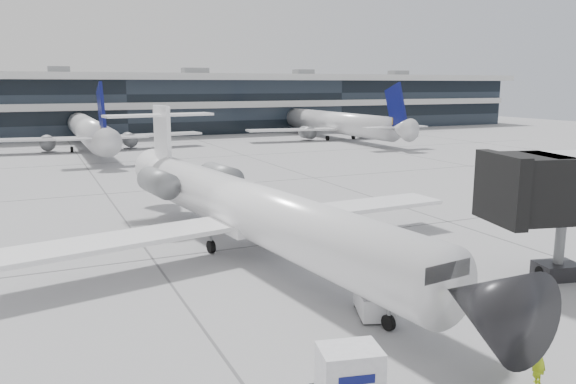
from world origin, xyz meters
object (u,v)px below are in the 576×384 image
regional_jet (248,207)px  cargo_uld (349,376)px  baggage_tug (374,299)px  ramp_worker (538,357)px

regional_jet → cargo_uld: (-2.48, -15.04, -1.79)m
baggage_tug → ramp_worker: bearing=-55.8°
ramp_worker → cargo_uld: size_ratio=0.80×
ramp_worker → cargo_uld: 6.00m
regional_jet → baggage_tug: size_ratio=13.15×
ramp_worker → cargo_uld: bearing=-44.6°
ramp_worker → cargo_uld: ramp_worker is taller
regional_jet → baggage_tug: 10.23m
baggage_tug → cargo_uld: 6.68m
regional_jet → ramp_worker: regional_jet is taller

